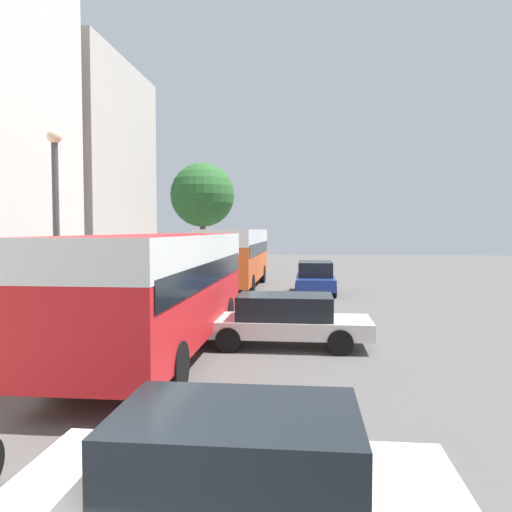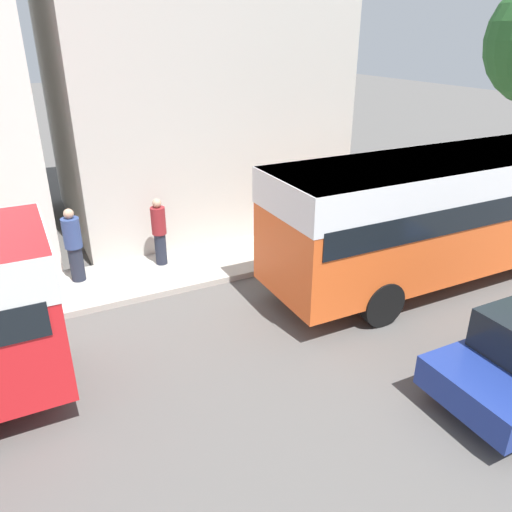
% 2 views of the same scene
% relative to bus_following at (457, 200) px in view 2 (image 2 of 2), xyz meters
% --- Properties ---
extents(building_far_terrace, '(6.60, 7.97, 10.58)m').
position_rel_bus_following_xyz_m(building_far_terrace, '(-7.58, -4.01, 3.28)').
color(building_far_terrace, beige).
rests_on(building_far_terrace, ground_plane).
extents(bus_following, '(2.52, 9.75, 3.10)m').
position_rel_bus_following_xyz_m(bus_following, '(0.00, 0.00, 0.00)').
color(bus_following, '#EA5B23').
rests_on(bus_following, ground_plane).
extents(pedestrian_near_curb, '(0.42, 0.42, 1.83)m').
position_rel_bus_following_xyz_m(pedestrian_near_curb, '(-3.59, -8.45, -0.93)').
color(pedestrian_near_curb, '#232838').
rests_on(pedestrian_near_curb, sidewalk).
extents(pedestrian_walking_away, '(0.37, 0.37, 1.76)m').
position_rel_bus_following_xyz_m(pedestrian_walking_away, '(-3.59, -6.36, -0.95)').
color(pedestrian_walking_away, '#232838').
rests_on(pedestrian_walking_away, sidewalk).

